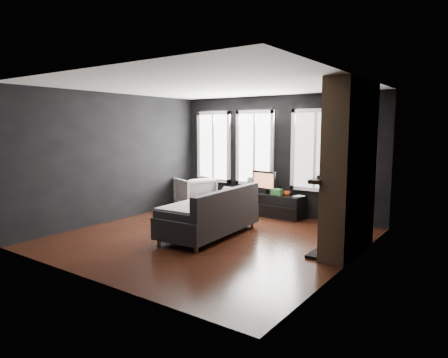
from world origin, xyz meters
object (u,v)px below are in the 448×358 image
Objects in this scene: mug at (287,193)px; mantel_vase at (344,167)px; media_console at (272,205)px; book at (296,191)px; armchair at (195,191)px; monitor at (264,180)px; sofa at (209,211)px.

mantel_vase is (1.62, -1.15, 0.74)m from mug.
media_console is 0.68m from book.
mantel_vase reaches higher than book.
mug is 0.54× the size of book.
monitor reaches higher than armchair.
armchair reaches higher than book.
mantel_vase is at bearing -35.39° from mug.
mantel_vase reaches higher than monitor.
armchair is at bearing -173.77° from book.
book is at bearing 67.59° from sofa.
sofa reaches higher than book.
monitor is 2.59m from mantel_vase.
mug is 0.21m from book.
media_console is at bearing -0.94° from monitor.
armchair is at bearing -165.43° from monitor.
armchair is (-1.85, 1.83, -0.03)m from sofa.
mantel_vase is (4.00, -0.90, 0.89)m from armchair.
sofa is 1.42× the size of media_console.
monitor is 3.44× the size of mantel_vase.
book is (0.57, -0.01, 0.37)m from media_console.
book is (0.73, 2.12, 0.17)m from sofa.
armchair reaches higher than mug.
mug reaches higher than media_console.
sofa reaches higher than mug.
book is 1.28× the size of mantel_vase.
sofa reaches higher than armchair.
armchair is 2.04m from media_console.
media_console is 0.58m from monitor.
mug is 2.12m from mantel_vase.
armchair is 4.20m from mantel_vase.
sofa is 2.61m from armchair.
mug is (0.61, -0.06, -0.22)m from monitor.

